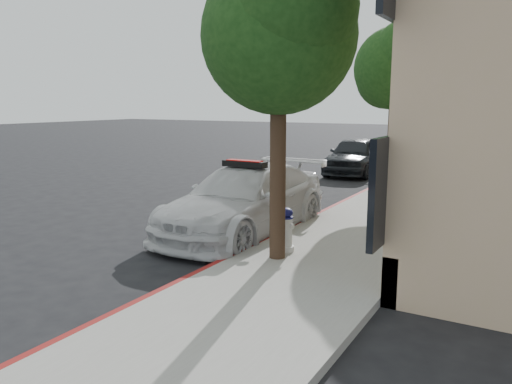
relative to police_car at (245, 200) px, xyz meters
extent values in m
plane|color=black|center=(-1.10, 0.22, -0.80)|extent=(120.00, 120.00, 0.00)
cube|color=gray|center=(2.50, 10.22, -0.73)|extent=(3.20, 50.00, 0.15)
cube|color=maroon|center=(0.96, 10.22, -0.73)|extent=(0.12, 50.00, 0.15)
cylinder|color=black|center=(1.80, -1.78, 1.00)|extent=(0.30, 0.30, 3.30)
sphere|color=#143611|center=(1.80, -1.78, 3.45)|extent=(2.80, 2.80, 2.80)
sphere|color=#143611|center=(2.20, -2.08, 3.85)|extent=(2.24, 2.24, 2.24)
sphere|color=#143611|center=(1.45, -1.48, 3.15)|extent=(2.10, 2.10, 2.10)
cylinder|color=black|center=(1.80, 6.22, 0.94)|extent=(0.30, 0.30, 3.19)
sphere|color=#143611|center=(1.80, 6.22, 3.34)|extent=(2.60, 2.60, 2.60)
sphere|color=#143611|center=(2.20, 5.92, 3.74)|extent=(2.08, 2.08, 2.08)
sphere|color=#143611|center=(1.45, 6.52, 3.04)|extent=(1.95, 1.95, 1.95)
cylinder|color=black|center=(1.80, 14.22, 1.05)|extent=(0.30, 0.30, 3.41)
sphere|color=#143611|center=(1.80, 14.22, 3.56)|extent=(3.00, 3.00, 3.00)
sphere|color=#143611|center=(2.20, 13.92, 3.96)|extent=(2.40, 2.40, 2.40)
sphere|color=#143611|center=(1.45, 14.52, 3.26)|extent=(2.25, 2.25, 2.25)
imported|color=silver|center=(0.00, 0.00, 0.00)|extent=(2.30, 5.53, 1.60)
cube|color=black|center=(0.00, 0.00, 0.86)|extent=(1.10, 0.29, 0.14)
cube|color=#A50A07|center=(0.00, 0.00, 0.92)|extent=(0.90, 0.23, 0.06)
imported|color=black|center=(-0.99, 10.91, 0.00)|extent=(2.26, 4.85, 1.61)
imported|color=#161E37|center=(0.10, 17.34, -0.02)|extent=(1.73, 4.78, 1.56)
cylinder|color=silver|center=(1.76, -1.32, -0.60)|extent=(0.34, 0.34, 0.11)
cylinder|color=silver|center=(1.76, -1.32, -0.25)|extent=(0.25, 0.25, 0.58)
ellipsoid|color=#131556|center=(1.76, -1.32, 0.14)|extent=(0.28, 0.28, 0.19)
cylinder|color=silver|center=(1.76, -1.32, -0.12)|extent=(0.38, 0.19, 0.11)
cylinder|color=silver|center=(1.76, -1.32, -0.12)|extent=(0.15, 0.21, 0.11)
cube|color=black|center=(3.25, 1.78, -0.64)|extent=(0.38, 0.38, 0.03)
cone|color=orange|center=(3.25, 1.78, -0.32)|extent=(0.26, 0.26, 0.61)
cylinder|color=white|center=(3.25, 1.78, -0.22)|extent=(0.14, 0.14, 0.09)
camera|label=1|loc=(6.04, -9.96, 2.29)|focal=35.00mm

